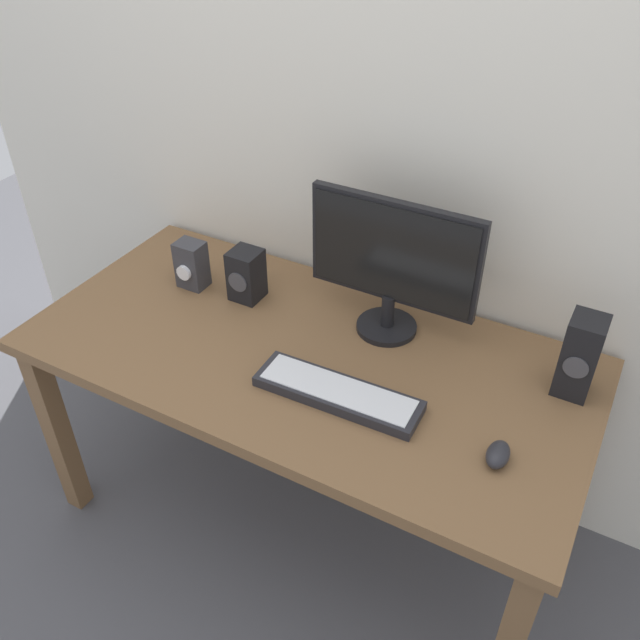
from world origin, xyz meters
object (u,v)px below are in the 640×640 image
Objects in this scene: keyboard_primary at (338,393)px; audio_controller at (191,265)px; desk at (305,375)px; speaker_left at (246,275)px; mouse at (498,454)px; speaker_right at (580,356)px; monitor at (393,262)px.

audio_controller reaches higher than keyboard_primary.
speaker_left reaches higher than desk.
speaker_right reaches higher than mouse.
audio_controller is at bearing -176.07° from speaker_right.
desk is 0.40m from monitor.
audio_controller is (-1.12, -0.08, -0.04)m from speaker_right.
speaker_left is at bearing 149.57° from keyboard_primary.
keyboard_primary is 2.72× the size of speaker_left.
mouse is 0.57× the size of audio_controller.
desk is 6.98× the size of speaker_right.
mouse is at bearing -106.40° from speaker_right.
keyboard_primary is at bearing -148.46° from speaker_right.
audio_controller is at bearing -171.52° from monitor.
speaker_right reaches higher than speaker_left.
mouse is (0.57, -0.13, 0.11)m from desk.
speaker_left is 0.18m from audio_controller.
monitor is at bearing 8.48° from audio_controller.
mouse is at bearing -17.55° from speaker_left.
audio_controller is at bearing 165.75° from mouse.
speaker_right is (0.50, 0.31, 0.09)m from keyboard_primary.
monitor reaches higher than desk.
speaker_left is at bearing -176.97° from speaker_right.
speaker_right is (0.66, 0.19, 0.20)m from desk.
monitor reaches higher than speaker_left.
speaker_left is (-0.43, -0.06, -0.14)m from monitor.
mouse is 0.89m from speaker_left.
audio_controller is (-0.61, -0.09, -0.14)m from monitor.
audio_controller is (-0.18, -0.03, -0.00)m from speaker_left.
mouse reaches higher than desk.
mouse is at bearing -12.85° from desk.
monitor is at bearing 140.34° from mouse.
speaker_right is 1.40× the size of speaker_left.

